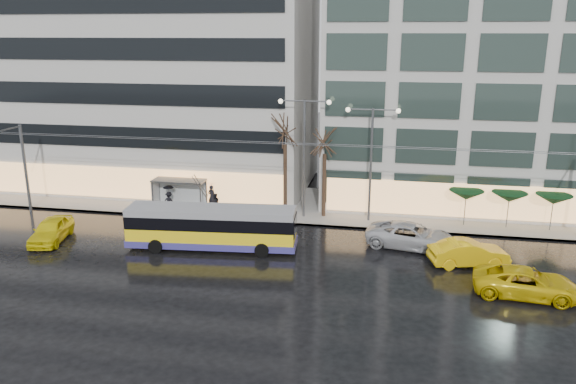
% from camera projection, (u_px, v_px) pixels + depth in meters
% --- Properties ---
extents(ground, '(140.00, 140.00, 0.00)m').
position_uv_depth(ground, '(242.00, 272.00, 33.79)').
color(ground, black).
rests_on(ground, ground).
extents(sidewalk, '(80.00, 10.00, 0.15)m').
position_uv_depth(sidewalk, '(310.00, 205.00, 46.64)').
color(sidewalk, gray).
rests_on(sidewalk, ground).
extents(kerb, '(80.00, 0.10, 0.15)m').
position_uv_depth(kerb, '(300.00, 224.00, 41.96)').
color(kerb, slate).
rests_on(kerb, ground).
extents(building_left, '(34.00, 14.00, 22.00)m').
position_uv_depth(building_left, '(126.00, 63.00, 51.52)').
color(building_left, '#B9B7B1').
rests_on(building_left, sidewalk).
extents(building_right, '(32.00, 14.00, 25.00)m').
position_uv_depth(building_right, '(531.00, 49.00, 44.87)').
color(building_right, '#B9B7B1').
rests_on(building_right, sidewalk).
extents(trolleybus, '(11.32, 4.62, 5.18)m').
position_uv_depth(trolleybus, '(212.00, 229.00, 37.12)').
color(trolleybus, yellow).
rests_on(trolleybus, ground).
extents(catenary, '(42.24, 5.12, 7.00)m').
position_uv_depth(catenary, '(284.00, 173.00, 39.94)').
color(catenary, '#595B60').
rests_on(catenary, ground).
extents(bus_shelter, '(4.20, 1.60, 2.51)m').
position_uv_depth(bus_shelter, '(176.00, 187.00, 44.84)').
color(bus_shelter, '#595B60').
rests_on(bus_shelter, sidewalk).
extents(street_lamp_near, '(3.96, 0.36, 9.03)m').
position_uv_depth(street_lamp_near, '(304.00, 142.00, 41.99)').
color(street_lamp_near, '#595B60').
rests_on(street_lamp_near, sidewalk).
extents(street_lamp_far, '(3.96, 0.36, 8.53)m').
position_uv_depth(street_lamp_far, '(371.00, 148.00, 41.17)').
color(street_lamp_far, '#595B60').
rests_on(street_lamp_far, sidewalk).
extents(tree_a, '(3.20, 3.20, 8.40)m').
position_uv_depth(tree_a, '(285.00, 127.00, 42.14)').
color(tree_a, black).
rests_on(tree_a, sidewalk).
extents(tree_b, '(3.20, 3.20, 7.70)m').
position_uv_depth(tree_b, '(325.00, 136.00, 41.99)').
color(tree_b, black).
rests_on(tree_b, sidewalk).
extents(parasol_a, '(2.50, 2.50, 2.65)m').
position_uv_depth(parasol_a, '(466.00, 195.00, 41.01)').
color(parasol_a, '#595B60').
rests_on(parasol_a, sidewalk).
extents(parasol_b, '(2.50, 2.50, 2.65)m').
position_uv_depth(parasol_b, '(509.00, 197.00, 40.48)').
color(parasol_b, '#595B60').
rests_on(parasol_b, sidewalk).
extents(parasol_c, '(2.50, 2.50, 2.65)m').
position_uv_depth(parasol_c, '(554.00, 199.00, 39.95)').
color(parasol_c, '#595B60').
rests_on(parasol_c, sidewalk).
extents(taxi_a, '(2.85, 5.05, 1.62)m').
position_uv_depth(taxi_a, '(51.00, 230.00, 38.60)').
color(taxi_a, yellow).
rests_on(taxi_a, ground).
extents(taxi_b, '(5.11, 2.89, 1.59)m').
position_uv_depth(taxi_b, '(469.00, 253.00, 34.63)').
color(taxi_b, yellow).
rests_on(taxi_b, ground).
extents(taxi_c, '(5.82, 3.08, 1.56)m').
position_uv_depth(taxi_c, '(527.00, 283.00, 30.57)').
color(taxi_c, yellow).
rests_on(taxi_c, ground).
extents(sedan_silver, '(6.34, 3.80, 1.65)m').
position_uv_depth(sedan_silver, '(411.00, 236.00, 37.46)').
color(sedan_silver, silver).
rests_on(sedan_silver, ground).
extents(pedestrian_a, '(1.21, 1.22, 2.19)m').
position_uv_depth(pedestrian_a, '(212.00, 192.00, 45.14)').
color(pedestrian_a, black).
rests_on(pedestrian_a, sidewalk).
extents(pedestrian_b, '(0.98, 0.97, 1.60)m').
position_uv_depth(pedestrian_b, '(215.00, 203.00, 44.12)').
color(pedestrian_b, black).
rests_on(pedestrian_b, sidewalk).
extents(pedestrian_c, '(1.05, 0.89, 2.11)m').
position_uv_depth(pedestrian_c, '(169.00, 197.00, 44.67)').
color(pedestrian_c, black).
rests_on(pedestrian_c, sidewalk).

